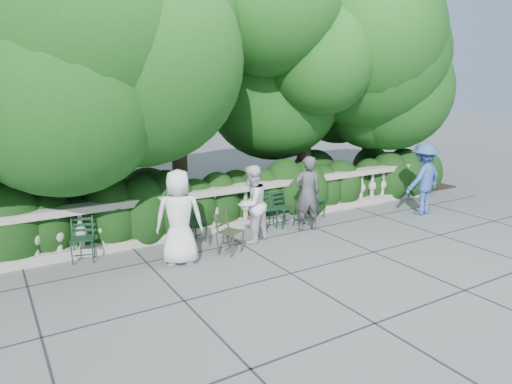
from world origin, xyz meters
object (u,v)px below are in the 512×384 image
chair_b (84,264)px  chair_weathered (236,255)px  chair_e (269,230)px  person_older_blue (423,179)px  chair_c (288,228)px  chair_d (319,219)px  chair_a (199,244)px  person_businessman (179,217)px  person_casual_man (252,204)px  person_woman_grey (307,194)px

chair_b → chair_weathered: bearing=-6.3°
chair_e → person_older_blue: person_older_blue is taller
chair_c → chair_d: same height
chair_a → chair_d: same height
person_businessman → person_casual_man: person_businessman is taller
chair_a → chair_d: (3.27, 0.09, 0.00)m
chair_d → person_businessman: size_ratio=0.48×
person_woman_grey → person_casual_man: 1.46m
chair_e → chair_weathered: 1.71m
chair_c → chair_d: (1.06, 0.17, 0.00)m
chair_a → person_businessman: 1.37m
chair_weathered → person_casual_man: (0.65, 0.51, 0.81)m
chair_b → person_businessman: size_ratio=0.48×
chair_d → person_woman_grey: (-0.79, -0.52, 0.85)m
person_older_blue → person_woman_grey: bearing=-13.1°
person_businessman → person_woman_grey: size_ratio=1.04×
chair_d → person_businessman: person_businessman is taller
chair_weathered → person_older_blue: size_ratio=0.46×
person_woman_grey → chair_c: bearing=-34.6°
person_casual_man → person_older_blue: bearing=151.9°
person_woman_grey → person_casual_man: bearing=18.0°
chair_c → person_older_blue: person_older_blue is taller
person_older_blue → person_businessman: bearing=-6.1°
person_casual_man → person_older_blue: 4.79m
chair_c → person_woman_grey: 0.95m
chair_b → chair_e: (4.03, -0.06, 0.00)m
chair_c → chair_d: 1.08m
chair_c → person_casual_man: person_casual_man is taller
chair_weathered → person_businessman: person_businessman is taller
chair_a → chair_weathered: same height
chair_weathered → person_older_blue: person_older_blue is taller
chair_d → chair_a: bearing=166.1°
chair_a → chair_d: size_ratio=1.00×
chair_d → person_casual_man: bearing=178.0°
person_casual_man → chair_a: bearing=-47.0°
person_woman_grey → chair_a: bearing=7.2°
chair_d → person_older_blue: 2.85m
chair_e → person_older_blue: bearing=-9.0°
person_casual_man → chair_e: bearing=-170.2°
chair_b → chair_weathered: same height
chair_e → person_woman_grey: bearing=-28.5°
chair_e → person_woman_grey: 1.20m
chair_a → chair_weathered: size_ratio=1.00×
chair_d → person_businessman: (-3.98, -0.87, 0.88)m
chair_a → person_older_blue: person_older_blue is taller
chair_a → chair_b: (-2.28, 0.09, 0.00)m
chair_c → chair_weathered: size_ratio=1.00×
chair_b → chair_weathered: (2.64, -1.05, 0.00)m
chair_e → person_woman_grey: person_woman_grey is taller
chair_b → chair_e: size_ratio=1.00×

